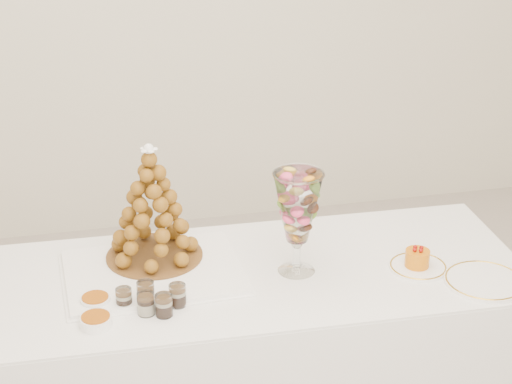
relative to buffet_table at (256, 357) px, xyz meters
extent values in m
cube|color=white|center=(0.00, 0.00, 0.00)|extent=(1.86, 0.78, 0.69)
cube|color=white|center=(0.00, 0.00, 0.34)|extent=(1.85, 0.78, 0.01)
cube|color=white|center=(-0.34, 0.06, 0.36)|extent=(0.59, 0.46, 0.02)
cylinder|color=white|center=(0.14, -0.02, 0.36)|extent=(0.13, 0.13, 0.02)
cylinder|color=white|center=(0.14, -0.02, 0.41)|extent=(0.03, 0.03, 0.09)
sphere|color=white|center=(0.14, -0.02, 0.46)|extent=(0.04, 0.04, 0.04)
cylinder|color=white|center=(0.54, -0.10, 0.35)|extent=(0.20, 0.20, 0.01)
cylinder|color=white|center=(0.72, -0.24, 0.35)|extent=(0.27, 0.27, 0.01)
cylinder|color=white|center=(-0.45, -0.13, 0.38)|extent=(0.05, 0.05, 0.07)
cylinder|color=white|center=(-0.38, -0.11, 0.39)|extent=(0.06, 0.06, 0.08)
cylinder|color=white|center=(-0.29, -0.15, 0.39)|extent=(0.07, 0.07, 0.07)
cylinder|color=white|center=(-0.39, -0.18, 0.39)|extent=(0.06, 0.06, 0.07)
cylinder|color=white|center=(-0.34, -0.20, 0.39)|extent=(0.06, 0.06, 0.07)
cylinder|color=white|center=(-0.54, -0.09, 0.36)|extent=(0.09, 0.09, 0.03)
cylinder|color=white|center=(-0.55, -0.21, 0.36)|extent=(0.10, 0.10, 0.03)
cylinder|color=brown|center=(-0.32, 0.15, 0.37)|extent=(0.33, 0.33, 0.01)
cone|color=brown|center=(-0.32, 0.15, 0.57)|extent=(0.30, 0.30, 0.40)
sphere|color=white|center=(-0.32, 0.15, 0.76)|extent=(0.04, 0.04, 0.04)
cylinder|color=orange|center=(0.54, -0.10, 0.39)|extent=(0.08, 0.08, 0.06)
sphere|color=#8F0B05|center=(0.55, -0.09, 0.42)|extent=(0.01, 0.01, 0.01)
sphere|color=#8F0B05|center=(0.54, -0.08, 0.42)|extent=(0.01, 0.01, 0.01)
sphere|color=#8F0B05|center=(0.53, -0.10, 0.42)|extent=(0.01, 0.01, 0.01)
sphere|color=#8F0B05|center=(0.54, -0.11, 0.42)|extent=(0.01, 0.01, 0.01)
camera|label=1|loc=(-0.56, -2.45, 1.80)|focal=60.00mm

